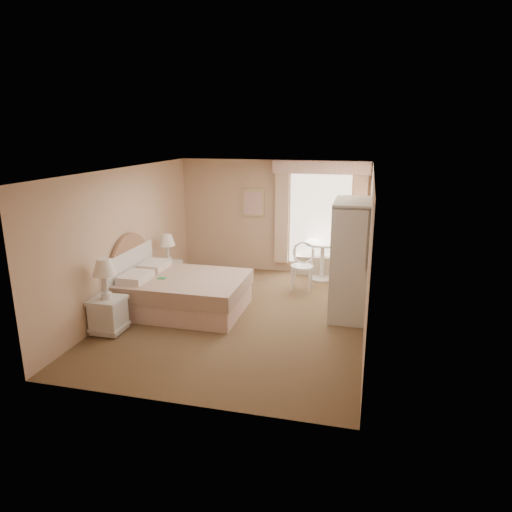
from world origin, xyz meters
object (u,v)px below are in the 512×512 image
(bed, at_px, (179,291))
(armoire, at_px, (350,268))
(nightstand_near, at_px, (107,306))
(round_table, at_px, (322,254))
(nightstand_far, at_px, (169,267))
(cafe_chair, at_px, (303,262))

(bed, bearing_deg, armoire, 10.59)
(nightstand_near, distance_m, round_table, 4.67)
(nightstand_near, xyz_separation_m, round_table, (3.01, 3.57, 0.09))
(bed, height_order, nightstand_near, bed)
(nightstand_far, bearing_deg, round_table, 22.84)
(nightstand_near, bearing_deg, cafe_chair, 46.55)
(bed, bearing_deg, cafe_chair, 40.46)
(armoire, bearing_deg, round_table, 109.17)
(bed, relative_size, cafe_chair, 2.24)
(bed, height_order, round_table, bed)
(nightstand_far, bearing_deg, bed, -57.84)
(cafe_chair, bearing_deg, bed, -139.08)
(cafe_chair, bearing_deg, armoire, -48.90)
(nightstand_near, distance_m, nightstand_far, 2.30)
(nightstand_near, relative_size, nightstand_far, 1.11)
(nightstand_far, distance_m, round_table, 3.26)
(nightstand_near, relative_size, cafe_chair, 1.26)
(nightstand_near, relative_size, armoire, 0.60)
(round_table, distance_m, cafe_chair, 0.80)
(cafe_chair, bearing_deg, nightstand_near, -133.00)
(bed, bearing_deg, round_table, 46.50)
(bed, height_order, nightstand_far, bed)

